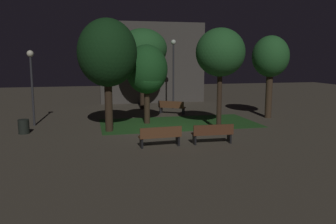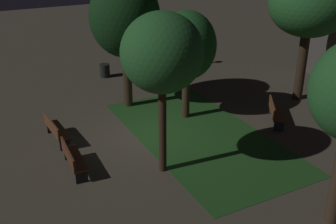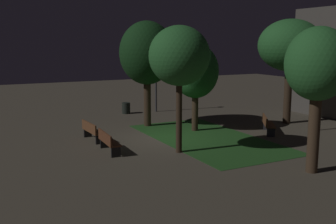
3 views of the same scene
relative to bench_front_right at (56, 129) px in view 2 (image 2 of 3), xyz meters
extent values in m
plane|color=#4C4438|center=(1.17, 3.30, -0.48)|extent=(60.00, 60.00, 0.00)
cube|color=#23511E|center=(2.12, 5.03, -0.48)|extent=(8.88, 4.52, 0.01)
cube|color=brown|center=(0.00, 0.07, -0.03)|extent=(1.83, 0.59, 0.06)
cube|color=brown|center=(0.01, -0.13, 0.20)|extent=(1.80, 0.17, 0.40)
cube|color=black|center=(-0.80, 0.03, -0.27)|extent=(0.10, 0.39, 0.42)
cube|color=black|center=(0.79, 0.12, -0.27)|extent=(0.10, 0.39, 0.42)
cube|color=brown|center=(2.34, 0.07, -0.03)|extent=(1.82, 0.55, 0.06)
cube|color=brown|center=(2.33, -0.13, 0.20)|extent=(1.80, 0.13, 0.40)
cube|color=black|center=(1.54, 0.11, -0.27)|extent=(0.09, 0.39, 0.42)
cube|color=black|center=(3.14, 0.04, -0.27)|extent=(0.09, 0.39, 0.42)
cube|color=brown|center=(2.55, 8.43, -0.03)|extent=(1.76, 1.41, 0.06)
cube|color=brown|center=(2.43, 8.26, 0.20)|extent=(1.52, 1.06, 0.40)
cube|color=#2D2D33|center=(1.88, 8.88, -0.27)|extent=(0.28, 0.36, 0.42)
cube|color=#2D2D33|center=(3.21, 7.98, -0.27)|extent=(0.28, 0.36, 0.42)
cylinder|color=#38281C|center=(3.64, 2.64, 1.18)|extent=(0.25, 0.25, 3.32)
ellipsoid|color=#28662D|center=(3.64, 2.64, 3.53)|extent=(2.48, 2.48, 2.43)
cylinder|color=#38281C|center=(0.34, 5.39, 0.74)|extent=(0.33, 0.33, 2.45)
ellipsoid|color=#1E5623|center=(0.34, 5.39, 2.62)|extent=(2.37, 2.37, 2.76)
cylinder|color=#38281C|center=(0.99, 11.07, 1.22)|extent=(0.43, 0.43, 3.41)
ellipsoid|color=#28662D|center=(0.99, 11.07, 3.90)|extent=(3.54, 3.54, 2.87)
cylinder|color=#38281C|center=(-1.91, 3.71, 1.10)|extent=(0.39, 0.39, 3.17)
ellipsoid|color=#143816|center=(-1.91, 3.71, 3.50)|extent=(2.96, 2.96, 3.39)
cylinder|color=#333338|center=(-5.89, 6.12, 1.42)|extent=(0.12, 0.12, 3.81)
cylinder|color=#333338|center=(3.17, 10.62, 1.87)|extent=(0.12, 0.12, 4.70)
cylinder|color=black|center=(-6.09, 4.07, -0.13)|extent=(0.53, 0.53, 0.71)
camera|label=1|loc=(-2.87, -13.97, 3.25)|focal=37.04mm
camera|label=2|loc=(14.02, -2.55, 6.87)|focal=43.74mm
camera|label=3|loc=(17.99, -5.21, 4.05)|focal=43.14mm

